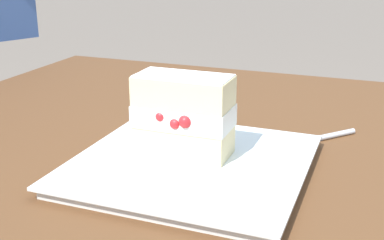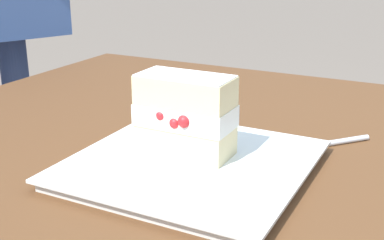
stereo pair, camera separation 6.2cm
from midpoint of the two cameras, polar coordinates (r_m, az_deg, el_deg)
The scene contains 4 objects.
patio_table at distance 0.78m, azimuth 17.33°, elevation -10.69°, with size 1.36×0.80×0.74m.
dessert_plate at distance 0.64m, azimuth 2.78°, elevation -5.04°, with size 0.28×0.28×0.02m.
cake_slice at distance 0.64m, azimuth 2.02°, elevation 0.54°, with size 0.12×0.07×0.10m.
dessert_fork at distance 0.73m, azimuth 15.47°, elevation -2.90°, with size 0.12×0.14×0.01m.
Camera 2 is at (-0.12, 0.67, 1.01)m, focal length 47.74 mm.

